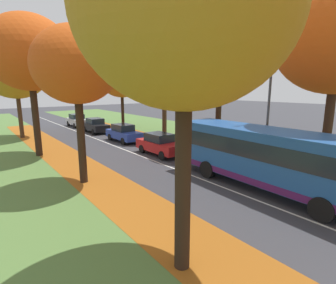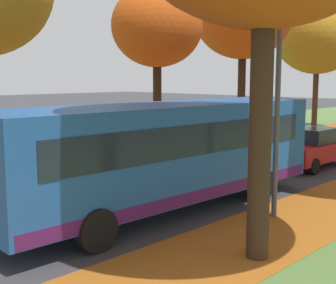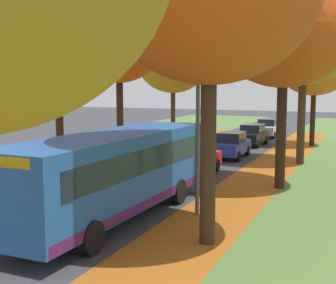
{
  "view_description": "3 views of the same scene",
  "coord_description": "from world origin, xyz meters",
  "px_view_note": "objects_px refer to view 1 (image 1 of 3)",
  "views": [
    {
      "loc": [
        -9.85,
        4.41,
        4.94
      ],
      "look_at": [
        0.02,
        17.28,
        1.59
      ],
      "focal_mm": 28.0,
      "sensor_mm": 36.0,
      "label": 1
    },
    {
      "loc": [
        10.42,
        2.26,
        3.71
      ],
      "look_at": [
        -0.02,
        12.99,
        1.62
      ],
      "focal_mm": 50.0,
      "sensor_mm": 36.0,
      "label": 2
    },
    {
      "loc": [
        9.41,
        -2.49,
        4.64
      ],
      "look_at": [
        1.85,
        15.34,
        2.25
      ],
      "focal_mm": 50.0,
      "sensor_mm": 36.0,
      "label": 3
    }
  ],
  "objects_px": {
    "tree_left_near": "(185,10)",
    "tree_left_mid": "(76,66)",
    "tree_right_distant": "(121,76)",
    "car_red_lead": "(160,144)",
    "tree_left_distant": "(15,70)",
    "car_silver_fourth_in_line": "(77,120)",
    "streetlamp_right": "(265,110)",
    "bus": "(267,156)",
    "tree_left_far": "(29,53)",
    "tree_right_mid": "(221,57)",
    "car_blue_following": "(124,133)",
    "car_black_third_in_line": "(96,125)",
    "tree_right_far": "(164,65)"
  },
  "relations": [
    {
      "from": "tree_left_near",
      "to": "tree_right_distant",
      "type": "distance_m",
      "value": 27.19
    },
    {
      "from": "tree_right_distant",
      "to": "streetlamp_right",
      "type": "height_order",
      "value": "tree_right_distant"
    },
    {
      "from": "tree_left_near",
      "to": "car_red_lead",
      "type": "height_order",
      "value": "tree_left_near"
    },
    {
      "from": "car_black_third_in_line",
      "to": "car_silver_fourth_in_line",
      "type": "xyz_separation_m",
      "value": [
        -0.01,
        6.13,
        0.0
      ]
    },
    {
      "from": "tree_left_far",
      "to": "car_black_third_in_line",
      "type": "distance_m",
      "value": 12.27
    },
    {
      "from": "tree_right_mid",
      "to": "car_black_third_in_line",
      "type": "xyz_separation_m",
      "value": [
        -4.48,
        14.16,
        -6.48
      ]
    },
    {
      "from": "bus",
      "to": "car_blue_following",
      "type": "distance_m",
      "value": 14.92
    },
    {
      "from": "tree_left_distant",
      "to": "tree_right_mid",
      "type": "bearing_deg",
      "value": -53.39
    },
    {
      "from": "tree_right_distant",
      "to": "streetlamp_right",
      "type": "bearing_deg",
      "value": -95.54
    },
    {
      "from": "tree_left_mid",
      "to": "car_black_third_in_line",
      "type": "relative_size",
      "value": 1.88
    },
    {
      "from": "tree_right_mid",
      "to": "tree_right_far",
      "type": "distance_m",
      "value": 7.14
    },
    {
      "from": "tree_left_mid",
      "to": "tree_left_distant",
      "type": "xyz_separation_m",
      "value": [
        -0.36,
        16.45,
        0.64
      ]
    },
    {
      "from": "tree_left_far",
      "to": "car_red_lead",
      "type": "height_order",
      "value": "tree_left_far"
    },
    {
      "from": "tree_left_distant",
      "to": "car_black_third_in_line",
      "type": "distance_m",
      "value": 9.38
    },
    {
      "from": "tree_left_far",
      "to": "bus",
      "type": "bearing_deg",
      "value": -61.95
    },
    {
      "from": "tree_left_near",
      "to": "car_blue_following",
      "type": "xyz_separation_m",
      "value": [
        7.15,
        16.82,
        -5.89
      ]
    },
    {
      "from": "tree_left_mid",
      "to": "tree_right_distant",
      "type": "distance_m",
      "value": 19.77
    },
    {
      "from": "tree_left_near",
      "to": "tree_left_distant",
      "type": "xyz_separation_m",
      "value": [
        -0.12,
        24.79,
        -0.05
      ]
    },
    {
      "from": "car_silver_fourth_in_line",
      "to": "tree_left_distant",
      "type": "bearing_deg",
      "value": -147.28
    },
    {
      "from": "car_red_lead",
      "to": "tree_left_mid",
      "type": "bearing_deg",
      "value": -160.77
    },
    {
      "from": "tree_left_mid",
      "to": "bus",
      "type": "relative_size",
      "value": 0.76
    },
    {
      "from": "car_silver_fourth_in_line",
      "to": "tree_right_mid",
      "type": "bearing_deg",
      "value": -77.51
    },
    {
      "from": "tree_left_far",
      "to": "tree_right_mid",
      "type": "relative_size",
      "value": 0.98
    },
    {
      "from": "tree_right_far",
      "to": "car_black_third_in_line",
      "type": "distance_m",
      "value": 10.45
    },
    {
      "from": "tree_right_distant",
      "to": "car_red_lead",
      "type": "distance_m",
      "value": 15.71
    },
    {
      "from": "tree_right_distant",
      "to": "bus",
      "type": "xyz_separation_m",
      "value": [
        -4.18,
        -22.81,
        -4.64
      ]
    },
    {
      "from": "car_red_lead",
      "to": "tree_right_distant",
      "type": "bearing_deg",
      "value": 72.81
    },
    {
      "from": "tree_right_far",
      "to": "streetlamp_right",
      "type": "xyz_separation_m",
      "value": [
        -2.28,
        -12.68,
        -3.41
      ]
    },
    {
      "from": "tree_left_far",
      "to": "tree_left_distant",
      "type": "bearing_deg",
      "value": 88.36
    },
    {
      "from": "car_silver_fourth_in_line",
      "to": "tree_right_far",
      "type": "bearing_deg",
      "value": -71.24
    },
    {
      "from": "tree_left_near",
      "to": "car_silver_fourth_in_line",
      "type": "relative_size",
      "value": 2.16
    },
    {
      "from": "car_blue_following",
      "to": "car_black_third_in_line",
      "type": "distance_m",
      "value": 6.44
    },
    {
      "from": "car_blue_following",
      "to": "car_black_third_in_line",
      "type": "bearing_deg",
      "value": 90.89
    },
    {
      "from": "car_blue_following",
      "to": "tree_right_mid",
      "type": "bearing_deg",
      "value": -60.43
    },
    {
      "from": "tree_left_far",
      "to": "tree_right_distant",
      "type": "height_order",
      "value": "tree_left_far"
    },
    {
      "from": "tree_left_distant",
      "to": "car_silver_fourth_in_line",
      "type": "height_order",
      "value": "tree_left_distant"
    },
    {
      "from": "car_silver_fourth_in_line",
      "to": "car_red_lead",
      "type": "bearing_deg",
      "value": -90.31
    },
    {
      "from": "car_black_third_in_line",
      "to": "tree_left_distant",
      "type": "bearing_deg",
      "value": 167.96
    },
    {
      "from": "tree_left_mid",
      "to": "bus",
      "type": "height_order",
      "value": "tree_left_mid"
    },
    {
      "from": "tree_left_near",
      "to": "tree_left_mid",
      "type": "height_order",
      "value": "tree_left_near"
    },
    {
      "from": "streetlamp_right",
      "to": "tree_left_distant",
      "type": "bearing_deg",
      "value": 113.77
    },
    {
      "from": "tree_left_mid",
      "to": "car_blue_following",
      "type": "xyz_separation_m",
      "value": [
        6.92,
        8.48,
        -5.2
      ]
    },
    {
      "from": "tree_left_far",
      "to": "car_silver_fourth_in_line",
      "type": "xyz_separation_m",
      "value": [
        7.41,
        13.43,
        -6.5
      ]
    },
    {
      "from": "tree_left_near",
      "to": "tree_left_mid",
      "type": "xyz_separation_m",
      "value": [
        0.23,
        8.35,
        -0.69
      ]
    },
    {
      "from": "tree_left_near",
      "to": "bus",
      "type": "height_order",
      "value": "tree_left_near"
    },
    {
      "from": "tree_right_distant",
      "to": "car_black_third_in_line",
      "type": "xyz_separation_m",
      "value": [
        -4.23,
        -1.47,
        -5.53
      ]
    },
    {
      "from": "bus",
      "to": "car_black_third_in_line",
      "type": "xyz_separation_m",
      "value": [
        -0.06,
        21.34,
        -0.89
      ]
    },
    {
      "from": "tree_left_distant",
      "to": "tree_right_far",
      "type": "height_order",
      "value": "tree_right_far"
    },
    {
      "from": "car_red_lead",
      "to": "car_silver_fourth_in_line",
      "type": "height_order",
      "value": "same"
    },
    {
      "from": "tree_left_distant",
      "to": "tree_right_far",
      "type": "distance_m",
      "value": 14.44
    }
  ]
}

